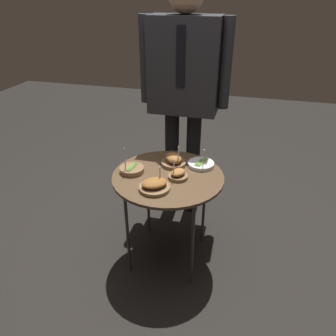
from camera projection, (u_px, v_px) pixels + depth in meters
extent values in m
plane|color=black|center=(168.00, 254.00, 2.31)|extent=(8.00, 8.00, 0.00)
cylinder|color=brown|center=(168.00, 176.00, 2.01)|extent=(0.69, 0.69, 0.02)
cylinder|color=#2D2D2D|center=(192.00, 245.00, 1.94)|extent=(0.02, 0.02, 0.63)
cylinder|color=#2D2D2D|center=(128.00, 233.00, 2.03)|extent=(0.02, 0.02, 0.63)
cylinder|color=#2D2D2D|center=(204.00, 206.00, 2.29)|extent=(0.02, 0.02, 0.63)
cylinder|color=#2D2D2D|center=(148.00, 197.00, 2.38)|extent=(0.02, 0.02, 0.63)
cylinder|color=brown|center=(178.00, 177.00, 1.97)|extent=(0.12, 0.12, 0.02)
ellipsoid|color=#93602D|center=(178.00, 172.00, 1.95)|extent=(0.11, 0.12, 0.04)
cylinder|color=silver|center=(174.00, 169.00, 1.92)|extent=(0.01, 0.01, 0.14)
cylinder|color=brown|center=(174.00, 163.00, 2.11)|extent=(0.16, 0.16, 0.02)
ellipsoid|color=#93602D|center=(174.00, 158.00, 2.09)|extent=(0.16, 0.16, 0.05)
cylinder|color=silver|center=(178.00, 157.00, 2.05)|extent=(0.01, 0.01, 0.15)
cylinder|color=silver|center=(201.00, 164.00, 2.10)|extent=(0.17, 0.17, 0.02)
ellipsoid|color=#7AA847|center=(203.00, 163.00, 2.09)|extent=(0.05, 0.14, 0.01)
ellipsoid|color=#7AA847|center=(202.00, 162.00, 2.09)|extent=(0.05, 0.14, 0.01)
ellipsoid|color=#7AA847|center=(200.00, 162.00, 2.10)|extent=(0.05, 0.14, 0.01)
ellipsoid|color=#7AA847|center=(199.00, 161.00, 2.10)|extent=(0.05, 0.14, 0.01)
cylinder|color=silver|center=(203.00, 159.00, 2.03)|extent=(0.01, 0.01, 0.14)
cylinder|color=brown|center=(154.00, 188.00, 1.86)|extent=(0.18, 0.18, 0.02)
ellipsoid|color=brown|center=(154.00, 183.00, 1.84)|extent=(0.18, 0.18, 0.04)
cylinder|color=silver|center=(160.00, 176.00, 1.86)|extent=(0.01, 0.01, 0.12)
cylinder|color=brown|center=(132.00, 170.00, 2.03)|extent=(0.15, 0.15, 0.03)
ellipsoid|color=olive|center=(133.00, 167.00, 2.02)|extent=(0.03, 0.13, 0.01)
ellipsoid|color=olive|center=(132.00, 167.00, 2.02)|extent=(0.03, 0.13, 0.01)
ellipsoid|color=olive|center=(130.00, 166.00, 2.02)|extent=(0.03, 0.13, 0.01)
cylinder|color=silver|center=(125.00, 161.00, 1.98)|extent=(0.01, 0.01, 0.17)
cylinder|color=black|center=(172.00, 162.00, 2.62)|extent=(0.11, 0.11, 0.86)
cylinder|color=black|center=(193.00, 164.00, 2.58)|extent=(0.11, 0.11, 0.86)
cube|color=#28282D|center=(184.00, 66.00, 2.24)|extent=(0.48, 0.23, 0.64)
cube|color=black|center=(181.00, 58.00, 2.10)|extent=(0.06, 0.01, 0.39)
cylinder|color=#28282D|center=(145.00, 60.00, 2.29)|extent=(0.08, 0.08, 0.59)
cylinder|color=#28282D|center=(226.00, 64.00, 2.16)|extent=(0.08, 0.08, 0.59)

